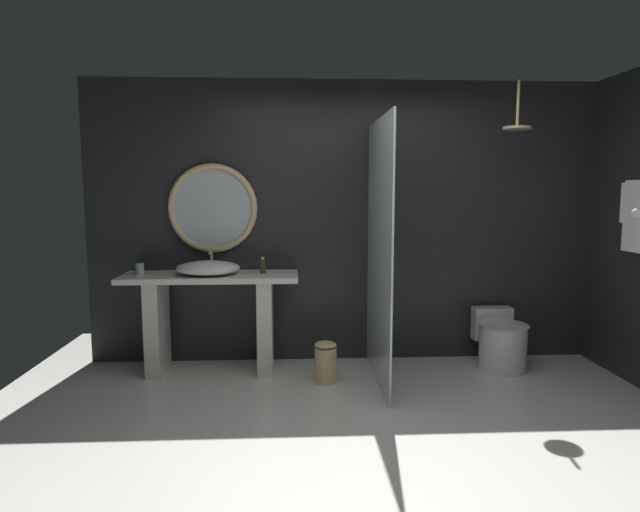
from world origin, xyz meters
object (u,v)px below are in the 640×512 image
Objects in this scene: round_wall_mirror at (213,208)px; waste_bin at (326,362)px; soap_dispenser at (263,266)px; toilet at (501,342)px; vessel_sink at (208,268)px; tumbler_cup at (140,269)px; rain_shower_head at (517,124)px.

round_wall_mirror is 2.32× the size of waste_bin.
waste_bin is at bearing -34.25° from soap_dispenser.
round_wall_mirror reaches higher than toilet.
vessel_sink is 0.94× the size of toilet.
round_wall_mirror is (-0.46, 0.23, 0.50)m from soap_dispenser.
rain_shower_head is at bearing -4.67° from tumbler_cup.
rain_shower_head is (2.59, -0.22, 1.22)m from vessel_sink.
toilet is at bearing -6.71° from round_wall_mirror.
rain_shower_head reaches higher than round_wall_mirror.
waste_bin is (0.53, -0.36, -0.76)m from soap_dispenser.
toilet is (2.14, -0.08, -0.70)m from soap_dispenser.
tumbler_cup is 0.84m from round_wall_mirror.
tumbler_cup is 3.28m from toilet.
tumbler_cup is (-0.60, 0.04, -0.01)m from vessel_sink.
tumbler_cup is 1.07m from soap_dispenser.
tumbler_cup is 3.43m from rain_shower_head.
vessel_sink is at bearing 162.81° from waste_bin.
tumbler_cup is at bearing 178.83° from toilet.
rain_shower_head reaches higher than tumbler_cup.
soap_dispenser is at bearing 6.47° from vessel_sink.
round_wall_mirror is 1.38× the size of toilet.
vessel_sink is 3.75× the size of soap_dispenser.
rain_shower_head is at bearing -10.99° from round_wall_mirror.
tumbler_cup is 0.68× the size of soap_dispenser.
soap_dispenser reaches higher than toilet.
tumbler_cup is at bearing 175.33° from rain_shower_head.
vessel_sink is 1.40× the size of rain_shower_head.
rain_shower_head is at bearing -4.90° from vessel_sink.
soap_dispenser is 0.72m from round_wall_mirror.
round_wall_mirror is (0.61, 0.24, 0.52)m from tumbler_cup.
round_wall_mirror reaches higher than soap_dispenser.
round_wall_mirror is at bearing 169.01° from rain_shower_head.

